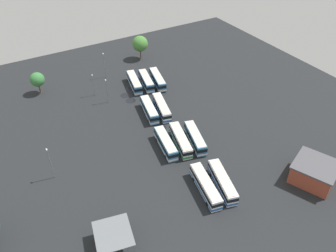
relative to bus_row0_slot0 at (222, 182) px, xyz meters
The scene contains 23 objects.
ground_plane 25.21m from the bus_row0_slot0, ahead, with size 128.84×128.84×0.00m, color black.
bus_row0_slot0 is the anchor object (origin of this frame).
bus_row0_slot1 4.15m from the bus_row0_slot0, 77.96° to the left, with size 12.78×5.08×3.36m.
bus_row1_slot0 16.44m from the bus_row0_slot0, 11.94° to the right, with size 12.14×5.78×3.36m.
bus_row1_slot1 17.34m from the bus_row0_slot0, ahead, with size 12.73×5.62×3.36m.
bus_row1_slot2 18.67m from the bus_row0_slot0, 13.53° to the left, with size 11.91×4.68×3.36m.
bus_row2_slot1 33.15m from the bus_row0_slot0, ahead, with size 12.57×5.57×3.36m.
bus_row2_slot2 33.81m from the bus_row0_slot0, ahead, with size 12.03×5.07×3.36m.
bus_row3_slot0 49.13m from the bus_row0_slot0, 11.59° to the right, with size 12.59×5.43×3.36m.
bus_row3_slot1 49.53m from the bus_row0_slot0, ahead, with size 11.92×5.17×3.36m.
bus_row3_slot2 50.31m from the bus_row0_slot0, ahead, with size 12.45×5.20×3.36m.
depot_building 21.57m from the bus_row0_slot0, 114.21° to the right, with size 12.32×12.15×4.99m.
maintenance_shelter 27.31m from the bus_row0_slot0, 93.27° to the left, with size 8.91×8.39×3.95m.
lamp_post_by_building 61.40m from the bus_row0_slot0, ahead, with size 0.56×0.28×9.02m.
lamp_post_mid_lot 53.25m from the bus_row0_slot0, 11.82° to the left, with size 0.56×0.28×7.42m.
lamp_post_far_corner 47.09m from the bus_row0_slot0, 10.80° to the left, with size 0.56×0.28×7.95m.
lamp_post_near_entrance 39.43m from the bus_row0_slot0, 55.16° to the left, with size 0.56×0.28×8.91m.
tree_east_edge 67.54m from the bus_row0_slot0, 22.35° to the left, with size 4.56×4.56×7.23m.
tree_northwest 69.60m from the bus_row0_slot0, 11.30° to the right, with size 5.79×5.79×8.94m.
puddle_centre_drain 50.14m from the bus_row0_slot0, ahead, with size 2.57×2.57×0.01m, color black.
puddle_front_lane 47.08m from the bus_row0_slot0, ahead, with size 3.26×3.26×0.01m, color black.
puddle_near_shelter 43.53m from the bus_row0_slot0, ahead, with size 3.21×3.21×0.01m, color black.
puddle_between_rows 26.46m from the bus_row0_slot0, ahead, with size 2.73×2.73×0.01m, color black.
Camera 1 is at (-65.06, 38.90, 58.75)m, focal length 36.44 mm.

